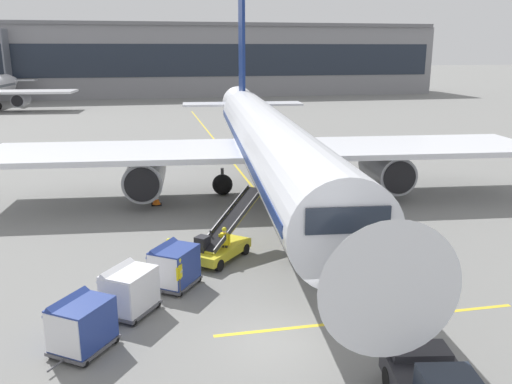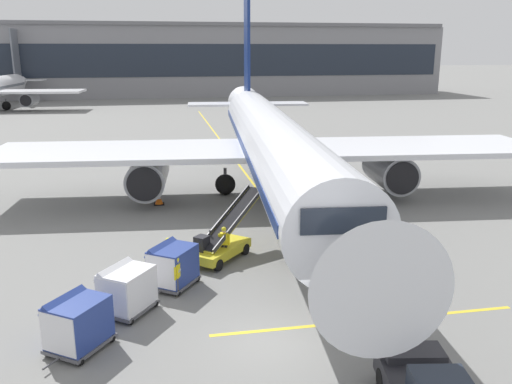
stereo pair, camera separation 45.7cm
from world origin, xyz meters
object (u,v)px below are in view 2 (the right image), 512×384
(baggage_cart_lead, at_px, (172,265))
(ground_crew_marshaller, at_px, (224,242))
(baggage_cart_second, at_px, (126,288))
(ground_crew_by_loader, at_px, (168,253))
(belt_loader, at_px, (222,241))
(baggage_cart_third, at_px, (77,322))
(safety_cone_engine_keepout, at_px, (159,199))
(parked_airplane, at_px, (270,142))
(ground_crew_by_carts, at_px, (177,274))

(baggage_cart_lead, distance_m, ground_crew_marshaller, 3.53)
(baggage_cart_second, bearing_deg, ground_crew_marshaller, 45.69)
(baggage_cart_lead, distance_m, ground_crew_by_loader, 1.38)
(belt_loader, height_order, ground_crew_by_loader, belt_loader)
(baggage_cart_third, relative_size, safety_cone_engine_keepout, 3.56)
(baggage_cart_second, relative_size, ground_crew_marshaller, 1.54)
(baggage_cart_second, bearing_deg, ground_crew_by_loader, 63.47)
(baggage_cart_second, bearing_deg, baggage_cart_lead, 48.57)
(baggage_cart_second, xyz_separation_m, ground_crew_marshaller, (4.40, 4.51, -0.00))
(belt_loader, bearing_deg, baggage_cart_lead, -131.01)
(ground_crew_by_loader, bearing_deg, baggage_cart_second, -116.53)
(baggage_cart_lead, bearing_deg, parked_airplane, 61.87)
(belt_loader, bearing_deg, parked_airplane, 66.12)
(ground_crew_by_carts, bearing_deg, baggage_cart_second, -151.76)
(baggage_cart_third, bearing_deg, belt_loader, 51.57)
(baggage_cart_lead, distance_m, ground_crew_by_carts, 1.02)
(parked_airplane, bearing_deg, ground_crew_by_loader, -121.16)
(belt_loader, distance_m, baggage_cart_second, 6.62)
(belt_loader, distance_m, baggage_cart_lead, 3.84)
(ground_crew_marshaller, xyz_separation_m, safety_cone_engine_keepout, (-2.98, 10.60, -0.63))
(parked_airplane, relative_size, belt_loader, 9.92)
(ground_crew_by_loader, bearing_deg, parked_airplane, 58.84)
(parked_airplane, height_order, belt_loader, parked_airplane)
(parked_airplane, height_order, ground_crew_marshaller, parked_airplane)
(belt_loader, relative_size, baggage_cart_lead, 1.80)
(belt_loader, relative_size, baggage_cart_second, 1.80)
(ground_crew_by_carts, bearing_deg, belt_loader, 58.89)
(baggage_cart_third, relative_size, ground_crew_marshaller, 1.54)
(belt_loader, height_order, baggage_cart_second, belt_loader)
(baggage_cart_second, height_order, safety_cone_engine_keepout, baggage_cart_second)
(belt_loader, height_order, baggage_cart_third, belt_loader)
(ground_crew_by_loader, bearing_deg, baggage_cart_third, -118.88)
(baggage_cart_lead, relative_size, ground_crew_by_carts, 1.54)
(belt_loader, bearing_deg, ground_crew_by_loader, -149.91)
(baggage_cart_third, xyz_separation_m, safety_cone_engine_keepout, (2.94, 17.53, -0.63))
(safety_cone_engine_keepout, bearing_deg, parked_airplane, 3.32)
(parked_airplane, distance_m, ground_crew_by_carts, 16.34)
(belt_loader, xyz_separation_m, ground_crew_by_loader, (-2.63, -1.53, 0.14))
(ground_crew_by_loader, bearing_deg, ground_crew_marshaller, 21.52)
(baggage_cart_second, distance_m, ground_crew_by_loader, 3.86)
(parked_airplane, distance_m, ground_crew_marshaller, 12.31)
(baggage_cart_second, relative_size, safety_cone_engine_keepout, 3.56)
(baggage_cart_lead, bearing_deg, ground_crew_by_loader, 94.70)
(belt_loader, distance_m, ground_crew_by_carts, 4.56)
(ground_crew_by_loader, bearing_deg, baggage_cart_lead, -85.30)
(parked_airplane, height_order, baggage_cart_third, parked_airplane)
(baggage_cart_second, relative_size, baggage_cart_third, 1.00)
(safety_cone_engine_keepout, bearing_deg, ground_crew_by_loader, -88.50)
(baggage_cart_third, height_order, safety_cone_engine_keepout, baggage_cart_third)
(ground_crew_by_loader, relative_size, safety_cone_engine_keepout, 2.31)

